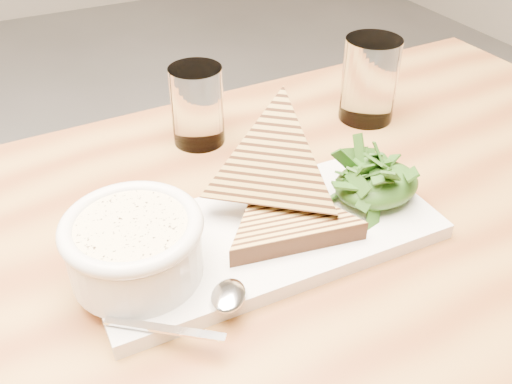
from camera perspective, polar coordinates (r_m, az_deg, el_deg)
name	(u,v)px	position (r m, az deg, el deg)	size (l,w,h in m)	color
table_top	(301,277)	(0.58, 4.57, -8.45)	(1.13, 0.75, 0.04)	olive
table_leg_br	(423,230)	(1.27, 16.31, -3.64)	(0.06, 0.06, 0.71)	olive
platter	(265,235)	(0.58, 0.89, -4.33)	(0.35, 0.16, 0.02)	white
soup_bowl	(136,253)	(0.53, -11.96, -5.94)	(0.12, 0.12, 0.05)	white
soup	(131,228)	(0.51, -12.36, -3.53)	(0.10, 0.10, 0.01)	#F8E6AD
bowl_rim	(131,226)	(0.51, -12.38, -3.36)	(0.13, 0.13, 0.01)	white
sandwich_flat	(286,220)	(0.57, 3.04, -2.77)	(0.16, 0.16, 0.02)	tan
sandwich_lean	(274,167)	(0.57, 1.81, 2.52)	(0.16, 0.16, 0.09)	tan
salad_base	(377,184)	(0.62, 11.96, 0.77)	(0.10, 0.08, 0.04)	#153A0B
arugula_pile	(378,178)	(0.62, 12.06, 1.42)	(0.11, 0.10, 0.05)	#345E21
spoon_bowl	(229,295)	(0.50, -2.76, -10.29)	(0.03, 0.04, 0.01)	silver
spoon_handle	(164,329)	(0.49, -9.14, -13.36)	(0.10, 0.01, 0.00)	silver
glass_near	(197,106)	(0.73, -5.89, 8.59)	(0.07, 0.07, 0.10)	white
glass_far	(369,80)	(0.80, 11.28, 10.94)	(0.07, 0.07, 0.11)	white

